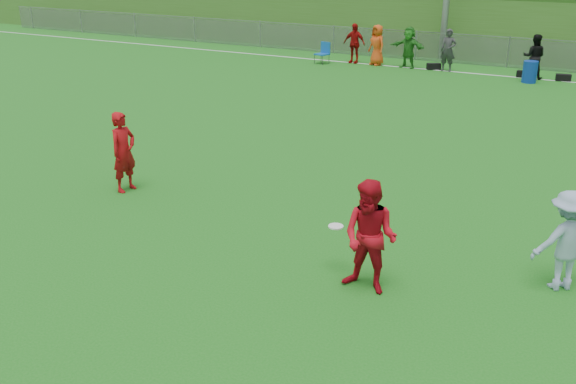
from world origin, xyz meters
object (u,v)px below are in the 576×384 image
Objects in this scene: player_red_center at (370,237)px; player_blue at (566,241)px; player_red_left at (124,152)px; frisbee at (336,226)px; recycling_bin at (530,72)px.

player_red_center is 2.96m from player_blue.
frisbee is (5.41, -1.26, -0.07)m from player_red_left.
player_red_center reaches higher than player_red_left.
player_blue reaches higher than frisbee.
player_red_center is 2.20× the size of recycling_bin.
frisbee is (-0.69, 0.32, -0.10)m from player_red_center.
player_red_center is at bearing -89.42° from recycling_bin.
player_red_left is 2.13× the size of recycling_bin.
frisbee is at bearing -91.74° from recycling_bin.
recycling_bin is (0.52, 17.01, -0.39)m from frisbee.
recycling_bin is at bearing -15.57° from player_red_left.
player_red_left reaches higher than recycling_bin.
frisbee is at bearing 159.37° from player_red_center.
player_red_left is 7.03× the size of frisbee.
player_red_center reaches higher than frisbee.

